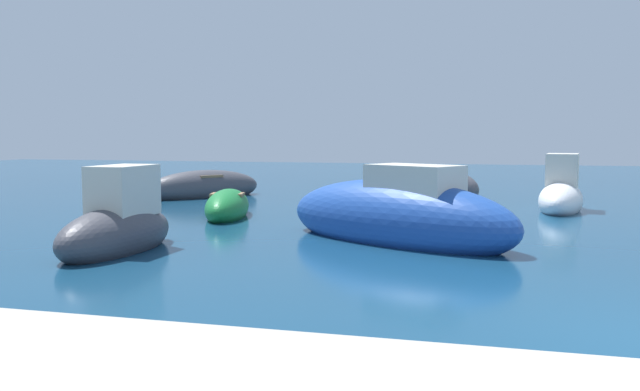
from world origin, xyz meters
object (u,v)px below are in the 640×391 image
object	(u,v)px
moored_boat_0	(118,226)
moored_boat_4	(425,186)
moored_boat_2	(397,217)
moored_boat_5	(561,195)
moored_boat_6	(227,207)
moored_boat_1	(205,187)

from	to	relation	value
moored_boat_0	moored_boat_4	xyz separation A→B (m)	(4.17, 10.97, -0.04)
moored_boat_0	moored_boat_2	bearing A→B (deg)	118.08
moored_boat_5	moored_boat_6	bearing A→B (deg)	-57.40
moored_boat_5	moored_boat_6	distance (m)	8.87
moored_boat_2	moored_boat_4	world-z (taller)	moored_boat_2
moored_boat_5	moored_boat_4	bearing A→B (deg)	-112.81
moored_boat_2	moored_boat_5	bearing A→B (deg)	-89.45
moored_boat_1	moored_boat_5	xyz separation A→B (m)	(10.90, -1.14, 0.11)
moored_boat_1	moored_boat_4	xyz separation A→B (m)	(7.02, 1.23, 0.08)
moored_boat_0	moored_boat_6	size ratio (longest dim) A/B	0.97
moored_boat_1	moored_boat_6	bearing A→B (deg)	-114.87
moored_boat_4	moored_boat_5	distance (m)	4.55
moored_boat_0	moored_boat_4	bearing A→B (deg)	160.14
moored_boat_2	moored_boat_6	size ratio (longest dim) A/B	1.70
moored_boat_2	moored_boat_4	size ratio (longest dim) A/B	1.26
moored_boat_1	moored_boat_6	world-z (taller)	moored_boat_1
moored_boat_0	moored_boat_6	xyz separation A→B (m)	(-0.05, 5.00, -0.18)
moored_boat_1	moored_boat_2	xyz separation A→B (m)	(7.41, -7.40, 0.15)
moored_boat_4	moored_boat_0	bearing A→B (deg)	-72.67
moored_boat_1	moored_boat_4	size ratio (longest dim) A/B	0.95
moored_boat_5	moored_boat_6	xyz separation A→B (m)	(-8.10, -3.60, -0.17)
moored_boat_6	moored_boat_2	bearing A→B (deg)	46.14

